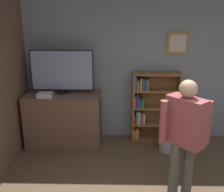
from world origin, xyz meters
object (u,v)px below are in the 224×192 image
(game_console, at_px, (45,95))
(person, at_px, (184,132))
(bookshelf, at_px, (151,106))
(waste_bin, at_px, (169,141))
(television, at_px, (62,71))

(game_console, xyz_separation_m, person, (2.08, -1.32, -0.05))
(game_console, bearing_deg, bookshelf, 12.84)
(game_console, relative_size, bookshelf, 0.19)
(bookshelf, bearing_deg, person, -83.85)
(waste_bin, bearing_deg, person, -94.31)
(bookshelf, distance_m, person, 1.78)
(television, bearing_deg, game_console, -134.91)
(television, bearing_deg, person, -41.04)
(person, bearing_deg, bookshelf, 145.06)
(game_console, xyz_separation_m, bookshelf, (1.89, 0.43, -0.34))
(game_console, relative_size, person, 0.15)
(bookshelf, height_order, waste_bin, bookshelf)
(bookshelf, xyz_separation_m, person, (0.19, -1.75, 0.29))
(bookshelf, bearing_deg, television, -174.13)
(game_console, height_order, waste_bin, game_console)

